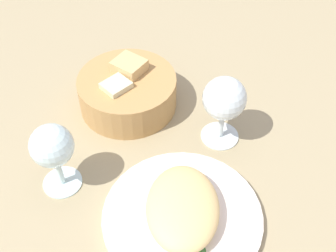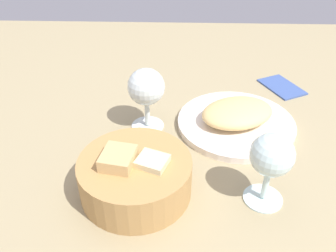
# 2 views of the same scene
# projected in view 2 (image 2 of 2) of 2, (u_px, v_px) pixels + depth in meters

# --- Properties ---
(ground_plane) EXTENTS (1.40, 1.40, 0.02)m
(ground_plane) POSITION_uv_depth(u_px,v_px,m) (197.00, 148.00, 0.71)
(ground_plane) COLOR tan
(plate) EXTENTS (0.24, 0.24, 0.01)m
(plate) POSITION_uv_depth(u_px,v_px,m) (236.00, 123.00, 0.75)
(plate) COLOR white
(plate) RESTS_ON ground_plane
(omelette) EXTENTS (0.18, 0.16, 0.04)m
(omelette) POSITION_uv_depth(u_px,v_px,m) (237.00, 113.00, 0.73)
(omelette) COLOR #EAC379
(omelette) RESTS_ON plate
(lettuce_garnish) EXTENTS (0.05, 0.05, 0.02)m
(lettuce_garnish) POSITION_uv_depth(u_px,v_px,m) (259.00, 109.00, 0.76)
(lettuce_garnish) COLOR #46853B
(lettuce_garnish) RESTS_ON plate
(bread_basket) EXTENTS (0.18, 0.18, 0.09)m
(bread_basket) POSITION_uv_depth(u_px,v_px,m) (135.00, 176.00, 0.58)
(bread_basket) COLOR #B3874D
(bread_basket) RESTS_ON ground_plane
(wine_glass_near) EXTENTS (0.07, 0.07, 0.13)m
(wine_glass_near) POSITION_uv_depth(u_px,v_px,m) (146.00, 90.00, 0.70)
(wine_glass_near) COLOR silver
(wine_glass_near) RESTS_ON ground_plane
(wine_glass_far) EXTENTS (0.07, 0.07, 0.13)m
(wine_glass_far) POSITION_uv_depth(u_px,v_px,m) (271.00, 159.00, 0.53)
(wine_glass_far) COLOR silver
(wine_glass_far) RESTS_ON ground_plane
(folded_napkin) EXTENTS (0.11, 0.13, 0.01)m
(folded_napkin) POSITION_uv_depth(u_px,v_px,m) (282.00, 86.00, 0.88)
(folded_napkin) COLOR #3C5699
(folded_napkin) RESTS_ON ground_plane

